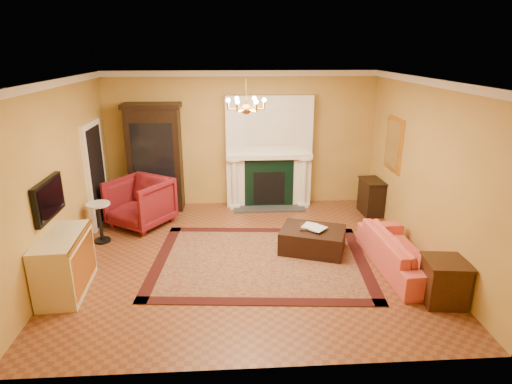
{
  "coord_description": "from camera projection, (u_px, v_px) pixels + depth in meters",
  "views": [
    {
      "loc": [
        -0.27,
        -6.7,
        3.46
      ],
      "look_at": [
        0.17,
        0.3,
        1.08
      ],
      "focal_mm": 30.0,
      "sensor_mm": 36.0,
      "label": 1
    }
  ],
  "objects": [
    {
      "name": "floor",
      "position": [
        247.0,
        257.0,
        7.46
      ],
      "size": [
        6.0,
        5.5,
        0.02
      ],
      "primitive_type": "cube",
      "color": "brown",
      "rests_on": "ground"
    },
    {
      "name": "ceiling",
      "position": [
        246.0,
        79.0,
        6.5
      ],
      "size": [
        6.0,
        5.5,
        0.02
      ],
      "primitive_type": "cube",
      "color": "white",
      "rests_on": "wall_back"
    },
    {
      "name": "wall_back",
      "position": [
        242.0,
        140.0,
        9.59
      ],
      "size": [
        6.0,
        0.02,
        3.0
      ],
      "primitive_type": "cube",
      "color": "gold",
      "rests_on": "floor"
    },
    {
      "name": "wall_front",
      "position": [
        258.0,
        250.0,
        4.37
      ],
      "size": [
        6.0,
        0.02,
        3.0
      ],
      "primitive_type": "cube",
      "color": "gold",
      "rests_on": "floor"
    },
    {
      "name": "wall_left",
      "position": [
        58.0,
        177.0,
        6.8
      ],
      "size": [
        0.02,
        5.5,
        3.0
      ],
      "primitive_type": "cube",
      "color": "gold",
      "rests_on": "floor"
    },
    {
      "name": "wall_right",
      "position": [
        426.0,
        171.0,
        7.16
      ],
      "size": [
        0.02,
        5.5,
        3.0
      ],
      "primitive_type": "cube",
      "color": "gold",
      "rests_on": "floor"
    },
    {
      "name": "fireplace",
      "position": [
        269.0,
        154.0,
        9.55
      ],
      "size": [
        1.9,
        0.7,
        2.5
      ],
      "color": "white",
      "rests_on": "wall_back"
    },
    {
      "name": "crown_molding",
      "position": [
        244.0,
        79.0,
        7.42
      ],
      "size": [
        6.0,
        5.5,
        0.12
      ],
      "color": "white",
      "rests_on": "ceiling"
    },
    {
      "name": "doorway",
      "position": [
        96.0,
        175.0,
        8.56
      ],
      "size": [
        0.08,
        1.05,
        2.1
      ],
      "color": "white",
      "rests_on": "wall_left"
    },
    {
      "name": "tv_panel",
      "position": [
        49.0,
        199.0,
        6.29
      ],
      "size": [
        0.09,
        0.95,
        0.58
      ],
      "color": "black",
      "rests_on": "wall_left"
    },
    {
      "name": "gilt_mirror",
      "position": [
        394.0,
        144.0,
        8.43
      ],
      "size": [
        0.06,
        0.76,
        1.05
      ],
      "color": "gold",
      "rests_on": "wall_right"
    },
    {
      "name": "chandelier",
      "position": [
        246.0,
        105.0,
        6.62
      ],
      "size": [
        0.63,
        0.55,
        0.53
      ],
      "color": "gold",
      "rests_on": "ceiling"
    },
    {
      "name": "oriental_rug",
      "position": [
        261.0,
        260.0,
        7.31
      ],
      "size": [
        3.83,
        3.0,
        0.01
      ],
      "primitive_type": "cube",
      "rotation": [
        0.0,
        0.0,
        -0.08
      ],
      "color": "#400E0D",
      "rests_on": "floor"
    },
    {
      "name": "china_cabinet",
      "position": [
        155.0,
        160.0,
        9.34
      ],
      "size": [
        1.13,
        0.52,
        2.25
      ],
      "primitive_type": "cube",
      "rotation": [
        0.0,
        0.0,
        -0.01
      ],
      "color": "black",
      "rests_on": "floor"
    },
    {
      "name": "wingback_armchair",
      "position": [
        140.0,
        200.0,
        8.61
      ],
      "size": [
        1.42,
        1.41,
        1.08
      ],
      "primitive_type": "imported",
      "rotation": [
        0.0,
        0.0,
        -0.59
      ],
      "color": "maroon",
      "rests_on": "floor"
    },
    {
      "name": "pedestal_table",
      "position": [
        100.0,
        220.0,
        7.89
      ],
      "size": [
        0.43,
        0.43,
        0.76
      ],
      "color": "black",
      "rests_on": "floor"
    },
    {
      "name": "commode",
      "position": [
        65.0,
        264.0,
        6.28
      ],
      "size": [
        0.63,
        1.23,
        0.89
      ],
      "primitive_type": "cube",
      "rotation": [
        0.0,
        0.0,
        0.05
      ],
      "color": "beige",
      "rests_on": "floor"
    },
    {
      "name": "coral_sofa",
      "position": [
        402.0,
        246.0,
        6.94
      ],
      "size": [
        0.7,
        2.07,
        0.8
      ],
      "primitive_type": "imported",
      "rotation": [
        0.0,
        0.0,
        1.62
      ],
      "color": "#E9584A",
      "rests_on": "floor"
    },
    {
      "name": "end_table",
      "position": [
        444.0,
        283.0,
        6.04
      ],
      "size": [
        0.6,
        0.6,
        0.62
      ],
      "primitive_type": "cube",
      "rotation": [
        0.0,
        0.0,
        -0.12
      ],
      "color": "#391F0F",
      "rests_on": "floor"
    },
    {
      "name": "console_table",
      "position": [
        371.0,
        197.0,
        9.29
      ],
      "size": [
        0.41,
        0.68,
        0.74
      ],
      "primitive_type": "cube",
      "rotation": [
        0.0,
        0.0,
        0.05
      ],
      "color": "black",
      "rests_on": "floor"
    },
    {
      "name": "leather_ottoman",
      "position": [
        313.0,
        240.0,
        7.6
      ],
      "size": [
        1.3,
        1.12,
        0.41
      ],
      "primitive_type": "cube",
      "rotation": [
        0.0,
        0.0,
        -0.35
      ],
      "color": "black",
      "rests_on": "oriental_rug"
    },
    {
      "name": "ottoman_tray",
      "position": [
        312.0,
        227.0,
        7.57
      ],
      "size": [
        0.47,
        0.39,
        0.03
      ],
      "primitive_type": "cube",
      "rotation": [
        0.0,
        0.0,
        -0.16
      ],
      "color": "black",
      "rests_on": "leather_ottoman"
    },
    {
      "name": "book_a",
      "position": [
        304.0,
        218.0,
        7.57
      ],
      "size": [
        0.2,
        0.14,
        0.3
      ],
      "primitive_type": "imported",
      "rotation": [
        0.0,
        0.0,
        -0.54
      ],
      "color": "gray",
      "rests_on": "ottoman_tray"
    },
    {
      "name": "book_b",
      "position": [
        313.0,
        220.0,
        7.47
      ],
      "size": [
        0.18,
        0.17,
        0.3
      ],
      "primitive_type": "imported",
      "rotation": [
        0.0,
        0.0,
        -0.76
      ],
      "color": "gray",
      "rests_on": "ottoman_tray"
    },
    {
      "name": "topiary_left",
      "position": [
        240.0,
        142.0,
        9.37
      ],
      "size": [
        0.17,
        0.17,
        0.46
      ],
      "color": "tan",
      "rests_on": "fireplace"
    },
    {
      "name": "topiary_right",
      "position": [
        301.0,
        142.0,
        9.45
      ],
      "size": [
        0.17,
        0.17,
        0.47
      ],
      "color": "tan",
      "rests_on": "fireplace"
    }
  ]
}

